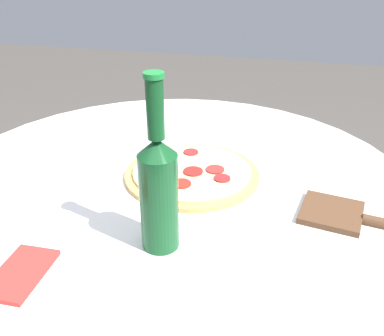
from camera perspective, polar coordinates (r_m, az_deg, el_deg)
name	(u,v)px	position (r m, az deg, el deg)	size (l,w,h in m)	color
table	(173,232)	(1.02, -2.57, -8.54)	(1.07, 1.07, 0.71)	white
pizza	(192,173)	(0.95, -0.01, -0.65)	(0.30, 0.30, 0.02)	tan
beer_bottle	(159,188)	(0.69, -4.48, -2.69)	(0.06, 0.06, 0.30)	#144C23
pizza_paddle	(355,218)	(0.86, 20.89, -6.20)	(0.13, 0.27, 0.02)	brown
napkin	(20,273)	(0.74, -21.91, -12.89)	(0.12, 0.08, 0.01)	red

